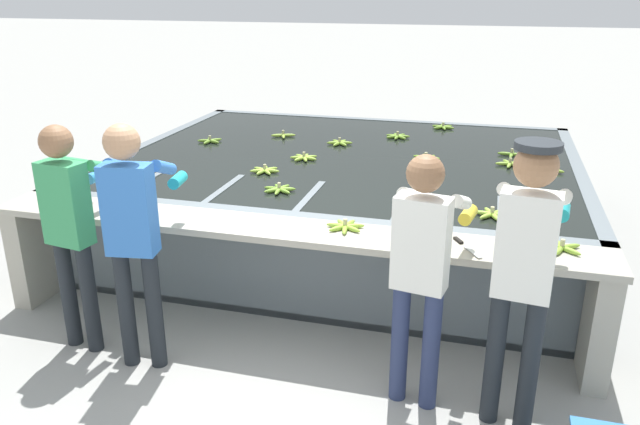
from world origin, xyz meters
TOP-DOWN VIEW (x-y plane):
  - ground_plane at (0.00, 0.00)m, footprint 80.00×80.00m
  - wash_tank at (0.00, 2.32)m, footprint 4.59×3.78m
  - work_ledge at (0.00, 0.23)m, footprint 4.59×0.45m
  - worker_0 at (-1.36, -0.28)m, footprint 0.47×0.74m
  - worker_1 at (-0.82, -0.37)m, footprint 0.48×0.74m
  - worker_2 at (1.06, -0.29)m, footprint 0.48×0.74m
  - worker_3 at (1.64, -0.36)m, footprint 0.46×0.74m
  - banana_bunch_floating_0 at (0.38, 3.22)m, footprint 0.28×0.28m
  - banana_bunch_floating_1 at (1.62, 2.74)m, footprint 0.28×0.28m
  - banana_bunch_floating_2 at (-0.59, 1.52)m, footprint 0.28×0.28m
  - banana_bunch_floating_3 at (-0.28, 1.01)m, footprint 0.28×0.28m
  - banana_bunch_floating_4 at (1.46, 0.86)m, footprint 0.28×0.27m
  - banana_bunch_floating_5 at (-1.58, 2.45)m, footprint 0.28×0.27m
  - banana_bunch_floating_6 at (0.80, 2.35)m, footprint 0.28×0.28m
  - banana_bunch_floating_7 at (-0.18, 2.74)m, footprint 0.28×0.28m
  - banana_bunch_floating_8 at (1.95, 2.24)m, footprint 0.28×0.28m
  - banana_bunch_floating_9 at (-0.89, 2.92)m, footprint 0.28×0.28m
  - banana_bunch_floating_10 at (0.84, 3.86)m, footprint 0.28×0.28m
  - banana_bunch_floating_11 at (-0.37, 2.05)m, footprint 0.28×0.27m
  - banana_bunch_floating_12 at (1.61, 2.35)m, footprint 0.27×0.27m
  - banana_bunch_ledge_0 at (-1.18, 0.18)m, footprint 0.28×0.27m
  - banana_bunch_ledge_1 at (1.91, 0.32)m, footprint 0.27×0.28m
  - banana_bunch_ledge_2 at (0.46, 0.31)m, footprint 0.28×0.28m
  - knife_0 at (-1.84, 0.30)m, footprint 0.35×0.05m
  - knife_1 at (1.28, 0.22)m, footprint 0.21×0.31m

SIDE VIEW (x-z plane):
  - ground_plane at x=0.00m, z-range 0.00..0.00m
  - wash_tank at x=0.00m, z-range -0.01..0.88m
  - work_ledge at x=0.00m, z-range 0.19..1.07m
  - knife_0 at x=-1.84m, z-range 0.88..0.90m
  - knife_1 at x=1.28m, z-range 0.88..0.90m
  - banana_bunch_floating_0 at x=0.38m, z-range 0.86..0.94m
  - banana_bunch_floating_2 at x=-0.59m, z-range 0.86..0.94m
  - banana_bunch_floating_3 at x=-0.28m, z-range 0.86..0.94m
  - banana_bunch_floating_6 at x=0.80m, z-range 0.86..0.94m
  - banana_bunch_floating_11 at x=-0.37m, z-range 0.86..0.94m
  - banana_bunch_floating_4 at x=1.46m, z-range 0.86..0.94m
  - banana_bunch_floating_7 at x=-0.18m, z-range 0.86..0.94m
  - banana_bunch_floating_8 at x=1.95m, z-range 0.86..0.94m
  - banana_bunch_floating_10 at x=0.84m, z-range 0.86..0.94m
  - banana_bunch_floating_5 at x=-1.58m, z-range 0.86..0.94m
  - banana_bunch_floating_12 at x=1.61m, z-range 0.86..0.94m
  - banana_bunch_floating_1 at x=1.62m, z-range 0.86..0.94m
  - banana_bunch_floating_9 at x=-0.89m, z-range 0.86..0.94m
  - banana_bunch_ledge_2 at x=0.46m, z-range 0.87..0.94m
  - banana_bunch_ledge_0 at x=-1.18m, z-range 0.87..0.94m
  - banana_bunch_ledge_1 at x=1.91m, z-range 0.87..0.94m
  - worker_2 at x=1.06m, z-range 0.16..1.79m
  - worker_0 at x=-1.36m, z-range 0.17..1.83m
  - worker_1 at x=-0.82m, z-range 0.18..1.90m
  - worker_3 at x=1.64m, z-range 0.20..1.96m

